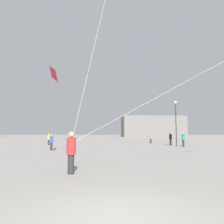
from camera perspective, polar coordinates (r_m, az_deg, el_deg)
name	(u,v)px	position (r m, az deg, el deg)	size (l,w,h in m)	color
ground_plane	(115,220)	(4.96, 0.72, -26.41)	(300.00, 300.00, 0.00)	gray
person_in_blue	(51,141)	(22.92, -15.78, -7.42)	(0.35, 0.35, 1.60)	#2D2D33
person_in_grey	(150,138)	(36.42, 9.88, -6.66)	(0.36, 0.36, 1.65)	#2D2D33
person_in_red	(70,151)	(9.72, -10.86, -9.90)	(0.40, 0.40, 1.82)	#2D2D33
person_in_black	(170,138)	(31.78, 14.85, -6.62)	(0.39, 0.39, 1.79)	#2D2D33
person_in_teal	(182,139)	(28.89, 17.91, -6.67)	(0.39, 0.39, 1.81)	#2D2D33
person_in_yellow	(48,139)	(32.26, -16.45, -6.70)	(0.36, 0.36, 1.65)	#2D2D33
kite_crimson_delta	(53,75)	(17.60, -15.07, 9.29)	(2.19, 6.48, 5.40)	red
building_centre_hall	(151,127)	(94.07, 10.26, -3.77)	(26.13, 14.37, 8.51)	gray
lamppost_east	(175,116)	(29.72, 16.13, -1.13)	(0.36, 0.36, 5.90)	#2D2D30
handbag_beside_flyer	(54,149)	(22.97, -14.91, -9.33)	(0.32, 0.14, 0.24)	maroon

